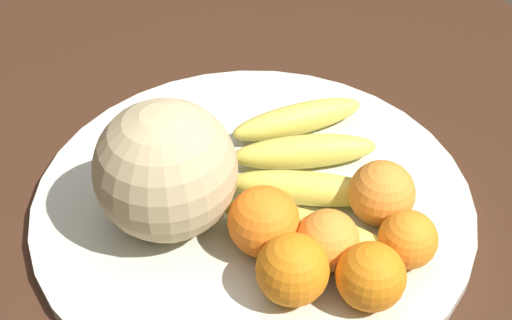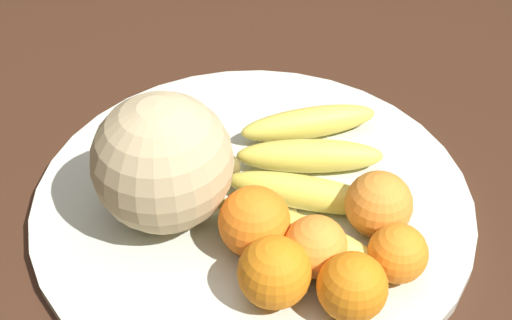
{
  "view_description": "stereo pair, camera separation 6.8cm",
  "coord_description": "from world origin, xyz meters",
  "px_view_note": "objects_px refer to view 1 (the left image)",
  "views": [
    {
      "loc": [
        -0.38,
        0.33,
        1.26
      ],
      "look_at": [
        0.05,
        -0.0,
        0.78
      ],
      "focal_mm": 50.0,
      "sensor_mm": 36.0,
      "label": 1
    },
    {
      "loc": [
        -0.41,
        0.28,
        1.26
      ],
      "look_at": [
        0.05,
        -0.0,
        0.78
      ],
      "focal_mm": 50.0,
      "sensor_mm": 36.0,
      "label": 2
    }
  ],
  "objects_px": {
    "orange_mid_center": "(292,270)",
    "produce_tag": "(286,215)",
    "fruit_bowl": "(256,199)",
    "orange_front_left": "(382,193)",
    "melon": "(166,170)",
    "orange_top_small": "(369,278)",
    "banana_bunch": "(302,172)",
    "orange_front_right": "(264,222)",
    "kitchen_table": "(281,281)",
    "orange_back_left": "(332,238)",
    "orange_back_right": "(408,240)"
  },
  "relations": [
    {
      "from": "orange_mid_center",
      "to": "produce_tag",
      "type": "xyz_separation_m",
      "value": [
        0.08,
        -0.06,
        -0.03
      ]
    },
    {
      "from": "fruit_bowl",
      "to": "orange_front_left",
      "type": "height_order",
      "value": "orange_front_left"
    },
    {
      "from": "melon",
      "to": "orange_top_small",
      "type": "relative_size",
      "value": 2.2
    },
    {
      "from": "produce_tag",
      "to": "banana_bunch",
      "type": "bearing_deg",
      "value": -31.61
    },
    {
      "from": "fruit_bowl",
      "to": "orange_top_small",
      "type": "xyz_separation_m",
      "value": [
        -0.17,
        0.01,
        0.04
      ]
    },
    {
      "from": "orange_front_right",
      "to": "orange_top_small",
      "type": "bearing_deg",
      "value": -163.05
    },
    {
      "from": "melon",
      "to": "orange_front_right",
      "type": "relative_size",
      "value": 2.0
    },
    {
      "from": "melon",
      "to": "orange_front_right",
      "type": "height_order",
      "value": "melon"
    },
    {
      "from": "kitchen_table",
      "to": "banana_bunch",
      "type": "bearing_deg",
      "value": -58.47
    },
    {
      "from": "melon",
      "to": "orange_back_left",
      "type": "xyz_separation_m",
      "value": [
        -0.14,
        -0.09,
        -0.04
      ]
    },
    {
      "from": "orange_front_left",
      "to": "orange_back_left",
      "type": "relative_size",
      "value": 1.11
    },
    {
      "from": "melon",
      "to": "orange_back_right",
      "type": "relative_size",
      "value": 2.46
    },
    {
      "from": "melon",
      "to": "orange_top_small",
      "type": "xyz_separation_m",
      "value": [
        -0.2,
        -0.09,
        -0.04
      ]
    },
    {
      "from": "orange_front_left",
      "to": "orange_back_right",
      "type": "height_order",
      "value": "orange_front_left"
    },
    {
      "from": "orange_mid_center",
      "to": "produce_tag",
      "type": "distance_m",
      "value": 0.1
    },
    {
      "from": "banana_bunch",
      "to": "orange_mid_center",
      "type": "distance_m",
      "value": 0.15
    },
    {
      "from": "orange_front_left",
      "to": "orange_top_small",
      "type": "xyz_separation_m",
      "value": [
        -0.07,
        0.08,
        -0.0
      ]
    },
    {
      "from": "kitchen_table",
      "to": "banana_bunch",
      "type": "relative_size",
      "value": 5.41
    },
    {
      "from": "orange_top_small",
      "to": "orange_back_left",
      "type": "bearing_deg",
      "value": -6.74
    },
    {
      "from": "kitchen_table",
      "to": "fruit_bowl",
      "type": "height_order",
      "value": "fruit_bowl"
    },
    {
      "from": "banana_bunch",
      "to": "orange_back_left",
      "type": "relative_size",
      "value": 4.32
    },
    {
      "from": "fruit_bowl",
      "to": "banana_bunch",
      "type": "distance_m",
      "value": 0.06
    },
    {
      "from": "orange_back_left",
      "to": "produce_tag",
      "type": "relative_size",
      "value": 0.73
    },
    {
      "from": "kitchen_table",
      "to": "fruit_bowl",
      "type": "xyz_separation_m",
      "value": [
        0.05,
        -0.0,
        0.09
      ]
    },
    {
      "from": "banana_bunch",
      "to": "orange_front_right",
      "type": "height_order",
      "value": "orange_front_right"
    },
    {
      "from": "fruit_bowl",
      "to": "orange_front_left",
      "type": "bearing_deg",
      "value": -142.68
    },
    {
      "from": "melon",
      "to": "orange_back_right",
      "type": "xyz_separation_m",
      "value": [
        -0.18,
        -0.15,
        -0.04
      ]
    },
    {
      "from": "orange_mid_center",
      "to": "orange_top_small",
      "type": "distance_m",
      "value": 0.07
    },
    {
      "from": "melon",
      "to": "orange_back_left",
      "type": "height_order",
      "value": "melon"
    },
    {
      "from": "fruit_bowl",
      "to": "produce_tag",
      "type": "height_order",
      "value": "produce_tag"
    },
    {
      "from": "orange_back_right",
      "to": "orange_back_left",
      "type": "bearing_deg",
      "value": 51.48
    },
    {
      "from": "melon",
      "to": "orange_top_small",
      "type": "height_order",
      "value": "melon"
    },
    {
      "from": "kitchen_table",
      "to": "orange_front_left",
      "type": "height_order",
      "value": "orange_front_left"
    },
    {
      "from": "banana_bunch",
      "to": "orange_front_left",
      "type": "bearing_deg",
      "value": -31.27
    },
    {
      "from": "orange_front_left",
      "to": "orange_mid_center",
      "type": "xyz_separation_m",
      "value": [
        -0.02,
        0.13,
        0.0
      ]
    },
    {
      "from": "orange_front_left",
      "to": "orange_back_left",
      "type": "distance_m",
      "value": 0.08
    },
    {
      "from": "orange_front_right",
      "to": "melon",
      "type": "bearing_deg",
      "value": 31.52
    },
    {
      "from": "orange_back_left",
      "to": "fruit_bowl",
      "type": "bearing_deg",
      "value": 0.53
    },
    {
      "from": "melon",
      "to": "orange_mid_center",
      "type": "height_order",
      "value": "melon"
    },
    {
      "from": "orange_top_small",
      "to": "orange_mid_center",
      "type": "bearing_deg",
      "value": 45.42
    },
    {
      "from": "kitchen_table",
      "to": "produce_tag",
      "type": "relative_size",
      "value": 17.03
    },
    {
      "from": "orange_back_right",
      "to": "orange_top_small",
      "type": "xyz_separation_m",
      "value": [
        -0.01,
        0.06,
        0.0
      ]
    },
    {
      "from": "orange_front_left",
      "to": "produce_tag",
      "type": "distance_m",
      "value": 0.1
    },
    {
      "from": "orange_back_left",
      "to": "produce_tag",
      "type": "xyz_separation_m",
      "value": [
        0.07,
        -0.0,
        -0.03
      ]
    },
    {
      "from": "orange_front_right",
      "to": "produce_tag",
      "type": "bearing_deg",
      "value": -68.97
    },
    {
      "from": "orange_front_left",
      "to": "orange_top_small",
      "type": "distance_m",
      "value": 0.11
    },
    {
      "from": "kitchen_table",
      "to": "orange_front_right",
      "type": "xyz_separation_m",
      "value": [
        -0.01,
        0.04,
        0.13
      ]
    },
    {
      "from": "melon",
      "to": "orange_front_right",
      "type": "xyz_separation_m",
      "value": [
        -0.09,
        -0.05,
        -0.04
      ]
    },
    {
      "from": "orange_mid_center",
      "to": "orange_back_left",
      "type": "height_order",
      "value": "orange_mid_center"
    },
    {
      "from": "orange_back_left",
      "to": "produce_tag",
      "type": "height_order",
      "value": "orange_back_left"
    }
  ]
}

